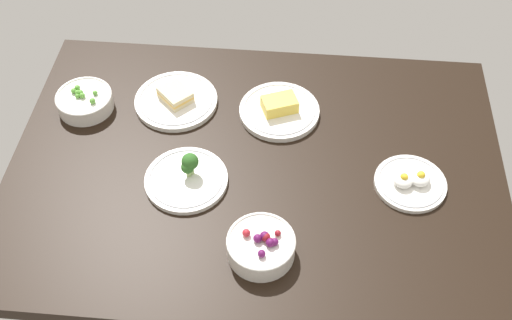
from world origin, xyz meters
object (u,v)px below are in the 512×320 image
(bowl_peas, at_px, (85,101))
(plate_sandwich, at_px, (176,100))
(bowl_berries, at_px, (261,246))
(plate_cheese, at_px, (279,110))
(plate_broccoli, at_px, (187,177))
(plate_eggs, at_px, (411,182))

(bowl_peas, bearing_deg, plate_sandwich, -170.66)
(bowl_berries, bearing_deg, plate_sandwich, -59.38)
(bowl_berries, height_order, bowl_peas, bowl_berries)
(plate_cheese, relative_size, plate_sandwich, 0.96)
(bowl_berries, relative_size, plate_sandwich, 0.68)
(plate_broccoli, bearing_deg, bowl_peas, -36.09)
(plate_cheese, relative_size, plate_eggs, 1.23)
(plate_cheese, xyz_separation_m, plate_eggs, (-0.33, 0.22, -0.00))
(plate_eggs, xyz_separation_m, plate_broccoli, (0.54, 0.04, 0.00))
(bowl_peas, bearing_deg, plate_eggs, 167.31)
(bowl_peas, bearing_deg, plate_broccoli, 143.91)
(plate_cheese, bearing_deg, plate_sandwich, -3.05)
(bowl_berries, bearing_deg, bowl_peas, -39.28)
(plate_cheese, xyz_separation_m, plate_broccoli, (0.21, 0.25, 0.00))
(plate_eggs, height_order, bowl_berries, bowl_berries)
(plate_sandwich, bearing_deg, plate_broccoli, 105.21)
(plate_broccoli, xyz_separation_m, bowl_berries, (-0.20, 0.19, 0.02))
(plate_broccoli, relative_size, bowl_berries, 1.33)
(plate_cheese, relative_size, bowl_berries, 1.40)
(bowl_berries, bearing_deg, plate_broccoli, -43.79)
(plate_eggs, bearing_deg, bowl_peas, -12.69)
(bowl_berries, bearing_deg, plate_eggs, -146.99)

